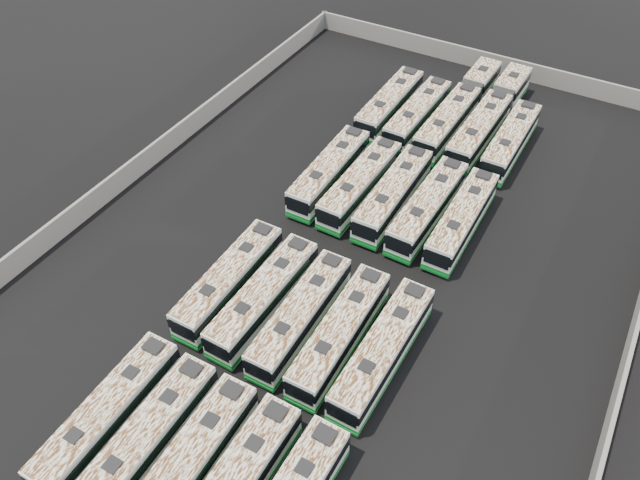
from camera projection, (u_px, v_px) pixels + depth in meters
The scene contains 20 objects.
ground at pixel (342, 260), 51.97m from camera, with size 140.00×140.00×0.00m, color black.
perimeter_wall at pixel (343, 250), 51.21m from camera, with size 45.20×73.20×2.20m.
bus_front_far_left at pixel (109, 414), 39.81m from camera, with size 2.67×11.65×3.27m.
bus_front_left at pixel (146, 441), 38.49m from camera, with size 2.65×11.76×3.30m.
bus_front_center at pixel (188, 467), 37.27m from camera, with size 2.81×11.90×3.34m.
bus_midfront_far_left at pixel (229, 281), 48.03m from camera, with size 2.59×11.68×3.28m.
bus_midfront_left at pixel (264, 297), 46.79m from camera, with size 2.66×11.79×3.31m.
bus_midfront_center at pixel (301, 316), 45.56m from camera, with size 2.66×11.62×3.26m.
bus_midfront_right at pixel (340, 334), 44.39m from camera, with size 2.67×11.72×3.29m.
bus_midfront_far_right at pixel (383, 351), 43.26m from camera, with size 2.65×11.93×3.35m.
bus_midback_far_left at pixel (329, 172), 57.67m from camera, with size 2.73×11.89×3.34m.
bus_midback_left at pixel (360, 184), 56.43m from camera, with size 2.71×11.84×3.32m.
bus_midback_center at pixel (393, 194), 55.35m from camera, with size 2.64×11.94×3.36m.
bus_midback_right at pixel (427, 207), 54.11m from camera, with size 2.79×11.96×3.35m.
bus_midback_far_right at pixel (462, 220), 53.04m from camera, with size 2.51×11.63×3.27m.
bus_back_far_left at pixel (389, 104), 65.94m from camera, with size 2.55×11.90×3.35m.
bus_back_left at pixel (417, 115), 64.60m from camera, with size 2.69×11.71×3.29m.
bus_back_center at pixel (459, 108), 65.44m from camera, with size 2.85×18.52×3.35m.
bus_back_right at pixel (490, 116), 64.35m from camera, with size 2.93×18.80×3.40m.
bus_back_far_right at pixel (510, 141), 61.21m from camera, with size 2.52×11.67×3.29m.
Camera 1 is at (16.31, -32.23, 37.45)m, focal length 35.00 mm.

